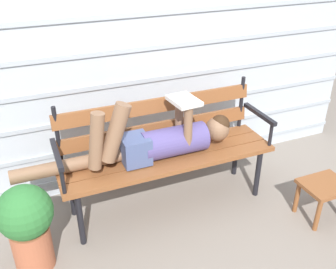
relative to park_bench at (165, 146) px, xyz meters
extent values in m
plane|color=gray|center=(0.00, -0.21, -0.51)|extent=(12.00, 12.00, 0.00)
cube|color=#B2BCC6|center=(0.00, 0.44, 0.66)|extent=(4.11, 0.06, 2.34)
cube|color=#A3ADB7|center=(0.00, 0.40, -0.38)|extent=(4.11, 0.02, 0.04)
cube|color=#A3ADB7|center=(0.00, 0.40, -0.12)|extent=(4.11, 0.02, 0.04)
cube|color=#A3ADB7|center=(0.00, 0.40, 0.14)|extent=(4.11, 0.02, 0.04)
cube|color=#A3ADB7|center=(0.00, 0.40, 0.40)|extent=(4.11, 0.02, 0.04)
cube|color=#A3ADB7|center=(0.00, 0.40, 0.66)|extent=(4.11, 0.02, 0.04)
cube|color=#A3ADB7|center=(0.00, 0.40, 0.92)|extent=(4.11, 0.02, 0.04)
cube|color=brown|center=(0.00, -0.21, -0.06)|extent=(1.66, 0.14, 0.04)
cube|color=brown|center=(0.00, -0.07, -0.06)|extent=(1.66, 0.14, 0.04)
cube|color=brown|center=(0.00, 0.08, -0.06)|extent=(1.66, 0.14, 0.04)
cube|color=brown|center=(0.00, 0.15, 0.08)|extent=(1.59, 0.05, 0.11)
cube|color=brown|center=(0.00, 0.15, 0.28)|extent=(1.59, 0.05, 0.11)
cylinder|color=black|center=(-0.76, 0.15, 0.18)|extent=(0.03, 0.03, 0.45)
cylinder|color=black|center=(0.76, 0.15, 0.18)|extent=(0.03, 0.03, 0.45)
cylinder|color=black|center=(-0.73, -0.24, -0.30)|extent=(0.04, 0.04, 0.43)
cylinder|color=black|center=(0.73, -0.24, -0.30)|extent=(0.04, 0.04, 0.43)
cylinder|color=black|center=(-0.73, 0.10, -0.30)|extent=(0.04, 0.04, 0.43)
cylinder|color=black|center=(0.73, 0.10, -0.30)|extent=(0.04, 0.04, 0.43)
cube|color=black|center=(-0.81, -0.07, 0.15)|extent=(0.04, 0.42, 0.03)
cylinder|color=black|center=(-0.81, -0.24, 0.05)|extent=(0.03, 0.03, 0.20)
cube|color=black|center=(0.81, -0.07, 0.15)|extent=(0.04, 0.42, 0.03)
cylinder|color=black|center=(0.81, -0.24, 0.05)|extent=(0.03, 0.03, 0.20)
cylinder|color=#514784|center=(0.05, -0.07, 0.07)|extent=(0.50, 0.22, 0.22)
cube|color=#475684|center=(-0.26, -0.07, 0.07)|extent=(0.20, 0.21, 0.20)
sphere|color=brown|center=(0.42, -0.07, 0.10)|extent=(0.19, 0.19, 0.19)
sphere|color=#382314|center=(0.44, -0.07, 0.13)|extent=(0.16, 0.16, 0.16)
cylinder|color=brown|center=(-0.41, -0.13, 0.26)|extent=(0.25, 0.11, 0.43)
cylinder|color=brown|center=(-0.54, -0.13, 0.23)|extent=(0.15, 0.09, 0.42)
cylinder|color=brown|center=(-0.73, -0.01, 0.01)|extent=(0.79, 0.10, 0.10)
cylinder|color=brown|center=(0.12, -0.15, 0.22)|extent=(0.06, 0.06, 0.31)
cylinder|color=brown|center=(0.12, 0.01, 0.22)|extent=(0.06, 0.06, 0.31)
cube|color=silver|center=(0.12, -0.07, 0.39)|extent=(0.20, 0.26, 0.03)
cube|color=brown|center=(1.04, -0.66, -0.22)|extent=(0.35, 0.29, 0.03)
cylinder|color=brown|center=(0.90, -0.77, -0.38)|extent=(0.04, 0.04, 0.28)
cylinder|color=brown|center=(0.90, -0.54, -0.38)|extent=(0.04, 0.04, 0.28)
cylinder|color=brown|center=(1.17, -0.54, -0.38)|extent=(0.04, 0.04, 0.28)
cylinder|color=#AD5B3D|center=(-1.06, -0.32, -0.36)|extent=(0.25, 0.25, 0.31)
sphere|color=#2D7033|center=(-1.06, -0.32, -0.06)|extent=(0.35, 0.35, 0.35)
camera|label=1|loc=(-0.95, -2.34, 1.47)|focal=40.54mm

